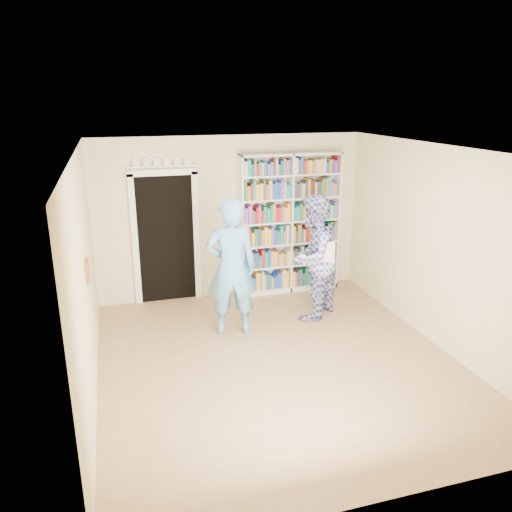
# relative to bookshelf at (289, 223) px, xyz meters

# --- Properties ---
(floor) EXTENTS (5.00, 5.00, 0.00)m
(floor) POSITION_rel_bookshelf_xyz_m (-0.99, -2.34, -1.21)
(floor) COLOR #966F48
(floor) RESTS_ON ground
(ceiling) EXTENTS (5.00, 5.00, 0.00)m
(ceiling) POSITION_rel_bookshelf_xyz_m (-0.99, -2.34, 1.49)
(ceiling) COLOR white
(ceiling) RESTS_ON wall_back
(wall_back) EXTENTS (4.50, 0.00, 4.50)m
(wall_back) POSITION_rel_bookshelf_xyz_m (-0.99, 0.16, 0.14)
(wall_back) COLOR beige
(wall_back) RESTS_ON floor
(wall_left) EXTENTS (0.00, 5.00, 5.00)m
(wall_left) POSITION_rel_bookshelf_xyz_m (-3.24, -2.34, 0.14)
(wall_left) COLOR beige
(wall_left) RESTS_ON floor
(wall_right) EXTENTS (0.00, 5.00, 5.00)m
(wall_right) POSITION_rel_bookshelf_xyz_m (1.26, -2.34, 0.14)
(wall_right) COLOR beige
(wall_right) RESTS_ON floor
(bookshelf) EXTENTS (1.74, 0.33, 2.40)m
(bookshelf) POSITION_rel_bookshelf_xyz_m (0.00, 0.00, 0.00)
(bookshelf) COLOR white
(bookshelf) RESTS_ON floor
(doorway) EXTENTS (1.10, 0.08, 2.43)m
(doorway) POSITION_rel_bookshelf_xyz_m (-2.09, 0.13, -0.03)
(doorway) COLOR black
(doorway) RESTS_ON floor
(wall_art) EXTENTS (0.03, 0.25, 0.25)m
(wall_art) POSITION_rel_bookshelf_xyz_m (-3.22, -2.14, 0.19)
(wall_art) COLOR brown
(wall_art) RESTS_ON wall_left
(man_blue) EXTENTS (0.78, 0.57, 1.99)m
(man_blue) POSITION_rel_bookshelf_xyz_m (-1.36, -1.37, -0.22)
(man_blue) COLOR #5D9BD0
(man_blue) RESTS_ON floor
(man_plaid) EXTENTS (1.19, 1.16, 1.92)m
(man_plaid) POSITION_rel_bookshelf_xyz_m (-0.05, -1.16, -0.25)
(man_plaid) COLOR #33359D
(man_plaid) RESTS_ON floor
(paper_sheet) EXTENTS (0.23, 0.05, 0.33)m
(paper_sheet) POSITION_rel_bookshelf_xyz_m (0.07, -1.42, -0.11)
(paper_sheet) COLOR white
(paper_sheet) RESTS_ON man_plaid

